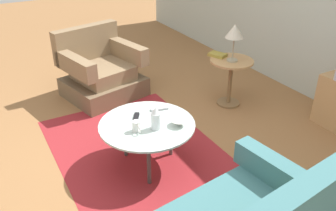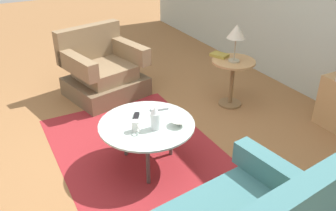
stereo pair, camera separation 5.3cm
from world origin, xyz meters
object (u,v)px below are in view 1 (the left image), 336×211
at_px(table_lamp, 235,32).
at_px(bowl, 179,123).
at_px(tv_remote_silver, 159,109).
at_px(tv_remote_dark, 136,117).
at_px(side_table, 231,73).
at_px(book, 218,55).
at_px(armchair, 101,73).
at_px(vase, 156,119).
at_px(mug, 137,126).
at_px(coffee_table, 147,127).

xyz_separation_m(table_lamp, bowl, (0.76, -1.18, -0.45)).
bearing_deg(tv_remote_silver, tv_remote_dark, -161.45).
bearing_deg(side_table, book, -158.69).
bearing_deg(tv_remote_dark, side_table, 139.33).
xyz_separation_m(bowl, tv_remote_dark, (-0.31, -0.28, -0.02)).
xyz_separation_m(armchair, vase, (1.78, -0.11, 0.25)).
bearing_deg(bowl, book, 130.86).
xyz_separation_m(bowl, tv_remote_silver, (-0.34, -0.02, -0.02)).
height_order(side_table, bowl, side_table).
bearing_deg(bowl, tv_remote_silver, -176.76).
xyz_separation_m(vase, bowl, (0.05, 0.21, -0.08)).
relative_size(armchair, tv_remote_silver, 5.97).
height_order(vase, bowl, vase).
height_order(tv_remote_silver, book, book).
bearing_deg(side_table, armchair, -129.06).
relative_size(side_table, bowl, 4.00).
xyz_separation_m(bowl, book, (-0.97, 1.12, 0.12)).
relative_size(mug, bowl, 0.83).
distance_m(vase, mug, 0.18).
relative_size(armchair, book, 4.37).
bearing_deg(book, bowl, -72.26).
relative_size(vase, book, 0.88).
height_order(bowl, tv_remote_silver, bowl).
height_order(table_lamp, mug, table_lamp).
bearing_deg(vase, mug, -104.40).
xyz_separation_m(side_table, table_lamp, (0.03, -0.02, 0.51)).
bearing_deg(bowl, mug, -104.28).
bearing_deg(table_lamp, bowl, -57.34).
bearing_deg(armchair, table_lamp, 126.44).
distance_m(armchair, side_table, 1.67).
distance_m(vase, tv_remote_silver, 0.35).
bearing_deg(table_lamp, side_table, 143.94).
distance_m(coffee_table, side_table, 1.56).
height_order(vase, tv_remote_dark, vase).
distance_m(armchair, tv_remote_dark, 1.54).
height_order(coffee_table, tv_remote_dark, tv_remote_dark).
distance_m(coffee_table, mug, 0.17).
bearing_deg(vase, tv_remote_dark, -164.10).
distance_m(table_lamp, vase, 1.60).
relative_size(coffee_table, tv_remote_dark, 6.04).
relative_size(tv_remote_silver, book, 0.73).
distance_m(side_table, mug, 1.72).
height_order(armchair, side_table, armchair).
relative_size(armchair, table_lamp, 2.40).
bearing_deg(side_table, bowl, -56.85).
xyz_separation_m(table_lamp, tv_remote_dark, (0.45, -1.46, -0.47)).
relative_size(mug, book, 0.50).
height_order(vase, mug, vase).
height_order(mug, book, book).
bearing_deg(vase, tv_remote_silver, 146.89).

